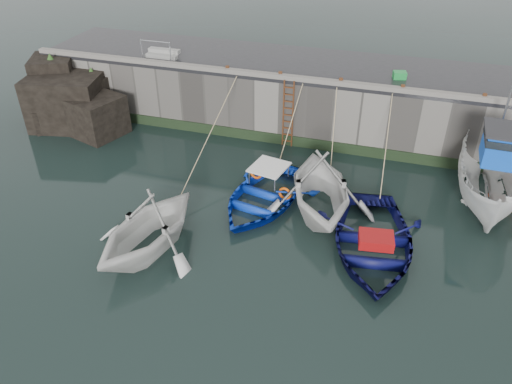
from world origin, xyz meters
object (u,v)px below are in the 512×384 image
(boat_far_white, at_px, (491,179))
(fish_crate, at_px, (400,75))
(bollard_b, at_px, (280,75))
(bollard_d, at_px, (403,88))
(boat_near_blacktrim, at_px, (318,211))
(ladder, at_px, (288,114))
(boat_near_navy, at_px, (371,249))
(boat_near_blue, at_px, (263,202))
(bollard_a, at_px, (227,69))
(bollard_e, at_px, (484,97))
(bollard_c, at_px, (341,81))
(boat_near_white, at_px, (151,248))

(boat_far_white, height_order, fish_crate, boat_far_white)
(bollard_b, height_order, bollard_d, same)
(boat_near_blacktrim, distance_m, boat_far_white, 6.73)
(ladder, height_order, boat_near_navy, ladder)
(boat_near_blue, relative_size, boat_near_blacktrim, 0.99)
(ladder, bearing_deg, boat_near_blacktrim, -62.74)
(bollard_a, xyz_separation_m, bollard_d, (7.80, 0.00, 0.00))
(boat_near_navy, height_order, bollard_e, bollard_e)
(ladder, bearing_deg, boat_near_blue, -86.90)
(bollard_d, bearing_deg, boat_near_blue, -131.15)
(boat_far_white, bearing_deg, ladder, 166.84)
(boat_near_blacktrim, xyz_separation_m, bollard_d, (2.34, 5.12, 3.30))
(bollard_a, xyz_separation_m, bollard_b, (2.50, 0.00, 0.00))
(fish_crate, height_order, bollard_b, fish_crate)
(bollard_a, xyz_separation_m, bollard_c, (5.20, 0.00, 0.00))
(fish_crate, xyz_separation_m, bollard_d, (0.22, -1.49, -0.01))
(boat_near_blue, bearing_deg, bollard_d, 59.91)
(boat_near_navy, relative_size, boat_far_white, 0.87)
(ladder, xyz_separation_m, boat_near_white, (-2.64, -8.73, -1.59))
(fish_crate, bearing_deg, bollard_b, -177.09)
(boat_near_blue, height_order, bollard_d, bollard_d)
(fish_crate, bearing_deg, boat_near_blue, -136.27)
(boat_far_white, distance_m, fish_crate, 6.17)
(boat_near_blue, relative_size, bollard_d, 18.29)
(boat_near_blacktrim, bearing_deg, fish_crate, 54.26)
(ladder, relative_size, bollard_b, 11.43)
(boat_near_white, distance_m, bollard_e, 14.36)
(boat_near_navy, xyz_separation_m, bollard_a, (-7.66, 6.84, 3.30))
(bollard_a, distance_m, bollard_d, 7.80)
(fish_crate, xyz_separation_m, bollard_c, (-2.38, -1.49, -0.01))
(boat_near_white, xyz_separation_m, bollard_d, (7.44, 9.06, 3.30))
(bollard_d, xyz_separation_m, bollard_e, (3.20, 0.00, 0.00))
(bollard_a, height_order, bollard_c, same)
(ladder, relative_size, boat_near_white, 0.67)
(bollard_c, bearing_deg, bollard_d, 0.00)
(boat_near_white, height_order, fish_crate, fish_crate)
(boat_near_blacktrim, relative_size, fish_crate, 9.29)
(boat_far_white, relative_size, bollard_c, 23.27)
(fish_crate, xyz_separation_m, bollard_a, (-7.58, -1.49, -0.01))
(bollard_e, bearing_deg, boat_far_white, -76.71)
(boat_far_white, xyz_separation_m, bollard_e, (-0.61, 2.59, 2.25))
(boat_near_blacktrim, xyz_separation_m, bollard_b, (-2.96, 5.12, 3.30))
(bollard_c, bearing_deg, fish_crate, 32.05)
(bollard_a, bearing_deg, bollard_e, 0.00)
(boat_near_white, xyz_separation_m, bollard_a, (-0.36, 9.06, 3.30))
(bollard_e, bearing_deg, ladder, -177.60)
(boat_near_blacktrim, relative_size, bollard_b, 18.48)
(bollard_d, bearing_deg, ladder, -176.00)
(boat_near_white, relative_size, bollard_a, 16.94)
(boat_near_blacktrim, distance_m, bollard_a, 8.18)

